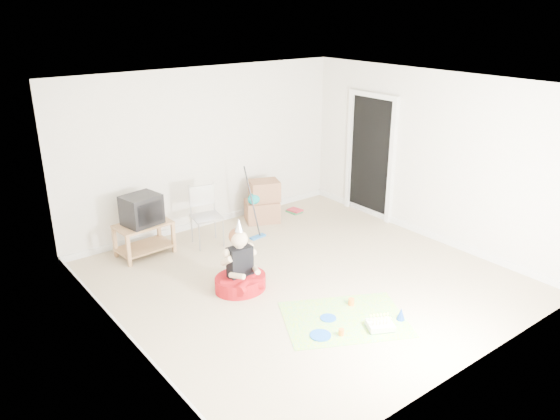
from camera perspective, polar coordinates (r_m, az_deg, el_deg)
ground at (r=7.47m, az=2.50°, el=-7.17°), size 5.00×5.00×0.00m
doorway_recess at (r=9.52m, az=9.46°, el=5.43°), size 0.02×0.90×2.05m
tv_stand at (r=8.28m, az=-14.01°, el=-2.69°), size 0.82×0.54×0.49m
crt_tv at (r=8.13m, az=-14.27°, el=0.03°), size 0.58×0.51×0.44m
folding_chair at (r=8.38m, az=-7.65°, el=-0.73°), size 0.49×0.48×0.94m
cardboard_boxes at (r=9.27m, az=-1.82°, el=0.83°), size 0.69×0.61×0.70m
floor_mop at (r=8.62m, az=-2.36°, el=-1.30°), size 0.29×0.37×1.11m
book_pile at (r=9.76m, az=1.55°, el=-0.07°), size 0.23×0.27×0.06m
seated_woman at (r=7.12m, az=-4.18°, el=-6.72°), size 0.71×0.71×0.99m
party_mat at (r=6.62m, az=6.77°, el=-11.25°), size 1.74×1.57×0.01m
birthday_cake at (r=6.49m, az=10.40°, el=-11.81°), size 0.36×0.34×0.14m
blue_plate_near at (r=6.61m, az=5.06°, el=-11.17°), size 0.22×0.22×0.01m
blue_plate_far at (r=6.30m, az=4.25°, el=-12.92°), size 0.34×0.34×0.01m
orange_cup_near at (r=6.89m, az=7.46°, el=-9.50°), size 0.10×0.10×0.09m
orange_cup_far at (r=6.31m, az=6.42°, el=-12.56°), size 0.09×0.09×0.07m
blue_party_hat at (r=6.68m, az=12.52°, el=-10.54°), size 0.15×0.15×0.15m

